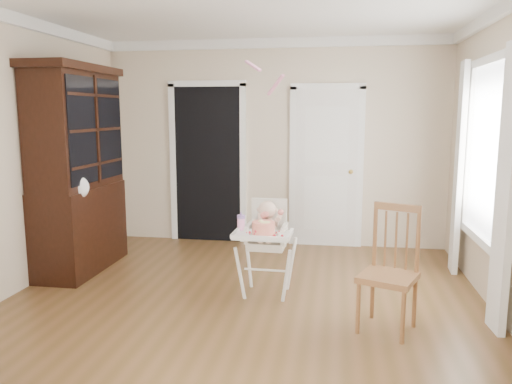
% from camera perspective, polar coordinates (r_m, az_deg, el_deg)
% --- Properties ---
extents(floor, '(5.00, 5.00, 0.00)m').
position_cam_1_polar(floor, '(4.53, -2.21, -13.76)').
color(floor, brown).
rests_on(floor, ground).
extents(wall_back, '(4.50, 0.00, 4.50)m').
position_cam_1_polar(wall_back, '(6.66, 2.02, 5.55)').
color(wall_back, beige).
rests_on(wall_back, floor).
extents(crown_molding, '(4.50, 5.00, 0.12)m').
position_cam_1_polar(crown_molding, '(4.27, -2.44, 20.97)').
color(crown_molding, white).
rests_on(crown_molding, ceiling).
extents(doorway, '(1.06, 0.05, 2.22)m').
position_cam_1_polar(doorway, '(6.84, -5.53, 3.57)').
color(doorway, black).
rests_on(doorway, wall_back).
extents(closet_door, '(0.96, 0.09, 2.13)m').
position_cam_1_polar(closet_door, '(6.61, 8.02, 2.61)').
color(closet_door, white).
rests_on(closet_door, wall_back).
extents(window_right, '(0.13, 1.84, 2.30)m').
position_cam_1_polar(window_right, '(5.09, 24.49, 2.94)').
color(window_right, white).
rests_on(window_right, wall_right).
extents(high_chair, '(0.56, 0.68, 0.94)m').
position_cam_1_polar(high_chair, '(4.82, 1.21, -5.06)').
color(high_chair, white).
rests_on(high_chair, floor).
extents(baby, '(0.27, 0.20, 0.41)m').
position_cam_1_polar(baby, '(4.81, 1.28, -3.48)').
color(baby, beige).
rests_on(baby, high_chair).
extents(cake, '(0.27, 0.27, 0.13)m').
position_cam_1_polar(cake, '(4.54, 0.86, -4.19)').
color(cake, silver).
rests_on(cake, high_chair).
extents(sippy_cup, '(0.08, 0.08, 0.18)m').
position_cam_1_polar(sippy_cup, '(4.73, -1.72, -3.45)').
color(sippy_cup, '#FB99CF').
rests_on(sippy_cup, high_chair).
extents(china_cabinet, '(0.60, 1.34, 2.27)m').
position_cam_1_polar(china_cabinet, '(5.85, -19.69, 2.42)').
color(china_cabinet, black).
rests_on(china_cabinet, floor).
extents(dining_chair, '(0.54, 0.54, 1.02)m').
position_cam_1_polar(dining_chair, '(4.23, 14.99, -8.91)').
color(dining_chair, brown).
rests_on(dining_chair, floor).
extents(streamer, '(0.24, 0.45, 0.15)m').
position_cam_1_polar(streamer, '(5.03, -0.37, 14.24)').
color(streamer, pink).
rests_on(streamer, ceiling).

